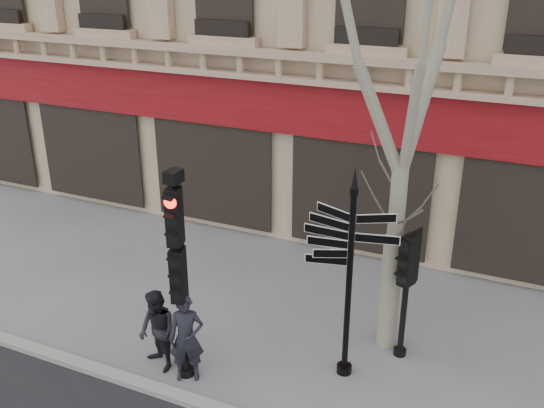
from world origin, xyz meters
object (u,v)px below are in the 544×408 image
(pedestrian_b, at_px, (157,331))
(pedestrian_a, at_px, (186,338))
(traffic_signal_main, at_px, (179,253))
(traffic_signal_secondary, at_px, (407,273))
(fingerpost, at_px, (351,242))
(plane_tree, at_px, (415,7))

(pedestrian_b, bearing_deg, pedestrian_a, 23.69)
(pedestrian_b, bearing_deg, traffic_signal_main, 28.64)
(traffic_signal_secondary, height_order, pedestrian_b, traffic_signal_secondary)
(traffic_signal_main, bearing_deg, pedestrian_a, -48.67)
(traffic_signal_main, xyz_separation_m, pedestrian_b, (-0.55, -0.02, -1.68))
(fingerpost, xyz_separation_m, traffic_signal_secondary, (0.79, 0.93, -0.88))
(fingerpost, height_order, traffic_signal_main, fingerpost)
(pedestrian_a, bearing_deg, pedestrian_b, 148.77)
(fingerpost, bearing_deg, pedestrian_b, -161.16)
(pedestrian_a, distance_m, pedestrian_b, 0.63)
(traffic_signal_secondary, distance_m, pedestrian_b, 4.56)
(fingerpost, distance_m, traffic_signal_secondary, 1.51)
(fingerpost, relative_size, traffic_signal_main, 1.00)
(traffic_signal_main, bearing_deg, traffic_signal_secondary, 17.47)
(fingerpost, relative_size, pedestrian_a, 2.33)
(traffic_signal_secondary, xyz_separation_m, pedestrian_b, (-3.90, -2.17, -0.96))
(traffic_signal_main, bearing_deg, pedestrian_b, 166.60)
(fingerpost, distance_m, pedestrian_a, 3.31)
(pedestrian_b, bearing_deg, traffic_signal_secondary, 55.88)
(traffic_signal_main, distance_m, traffic_signal_secondary, 4.05)
(plane_tree, bearing_deg, traffic_signal_main, -141.98)
(plane_tree, bearing_deg, fingerpost, -112.33)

